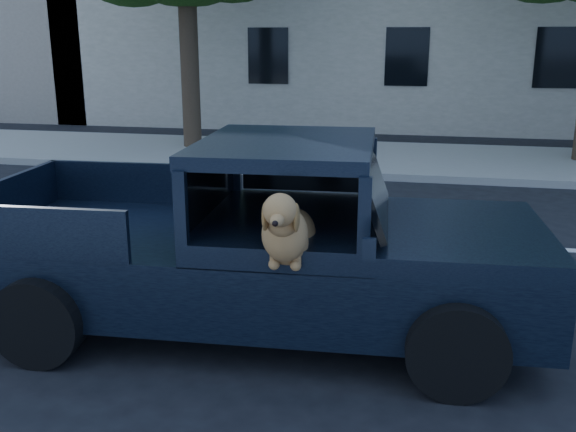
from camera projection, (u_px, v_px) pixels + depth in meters
name	position (u px, v px, depth m)	size (l,w,h in m)	color
ground	(248.00, 340.00, 6.04)	(120.00, 120.00, 0.00)	black
far_sidewalk	(353.00, 158.00, 14.69)	(60.00, 4.00, 0.15)	gray
lane_stripes	(452.00, 243.00, 8.85)	(21.60, 0.14, 0.01)	silver
pickup_truck	(252.00, 267.00, 6.14)	(5.30, 2.75, 1.86)	black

